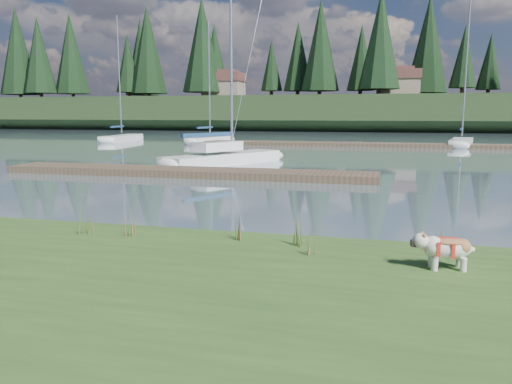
# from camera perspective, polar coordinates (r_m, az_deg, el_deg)

# --- Properties ---
(ground) EXTENTS (200.00, 200.00, 0.00)m
(ground) POSITION_cam_1_polar(r_m,az_deg,el_deg) (40.76, 8.62, 5.22)
(ground) COLOR slate
(ground) RESTS_ON ground
(bank) EXTENTS (60.00, 9.00, 0.35)m
(bank) POSITION_cam_1_polar(r_m,az_deg,el_deg) (6.53, -26.80, -13.76)
(bank) COLOR #355622
(bank) RESTS_ON ground
(ridge) EXTENTS (200.00, 20.00, 5.00)m
(ridge) POSITION_cam_1_polar(r_m,az_deg,el_deg) (83.57, 11.71, 8.72)
(ridge) COLOR black
(ridge) RESTS_ON ground
(bulldog) EXTENTS (0.89, 0.44, 0.52)m
(bulldog) POSITION_cam_1_polar(r_m,az_deg,el_deg) (7.77, 20.90, -5.89)
(bulldog) COLOR silver
(bulldog) RESTS_ON bank
(sailboat_main) EXTENTS (5.11, 8.11, 11.93)m
(sailboat_main) POSITION_cam_1_polar(r_m,az_deg,el_deg) (26.07, -2.85, 4.18)
(sailboat_main) COLOR white
(sailboat_main) RESTS_ON ground
(dock_near) EXTENTS (16.00, 2.00, 0.30)m
(dock_near) POSITION_cam_1_polar(r_m,az_deg,el_deg) (21.23, -8.15, 2.27)
(dock_near) COLOR #4C3D2C
(dock_near) RESTS_ON ground
(dock_far) EXTENTS (26.00, 2.20, 0.30)m
(dock_far) POSITION_cam_1_polar(r_m,az_deg,el_deg) (40.60, 11.45, 5.34)
(dock_far) COLOR #4C3D2C
(dock_far) RESTS_ON ground
(sailboat_bg_0) EXTENTS (2.49, 8.09, 11.54)m
(sailboat_bg_0) POSITION_cam_1_polar(r_m,az_deg,el_deg) (49.70, -14.77, 6.05)
(sailboat_bg_0) COLOR white
(sailboat_bg_0) RESTS_ON ground
(sailboat_bg_1) EXTENTS (2.71, 7.15, 10.57)m
(sailboat_bg_1) POSITION_cam_1_polar(r_m,az_deg,el_deg) (44.86, -4.86, 6.04)
(sailboat_bg_1) COLOR white
(sailboat_bg_1) RESTS_ON ground
(sailboat_bg_3) EXTENTS (2.87, 7.85, 11.35)m
(sailboat_bg_3) POSITION_cam_1_polar(r_m,az_deg,el_deg) (44.03, 22.47, 5.34)
(sailboat_bg_3) COLOR white
(sailboat_bg_3) RESTS_ON ground
(weed_0) EXTENTS (0.17, 0.14, 0.56)m
(weed_0) POSITION_cam_1_polar(r_m,az_deg,el_deg) (9.50, -14.15, -3.50)
(weed_0) COLOR #475B23
(weed_0) RESTS_ON bank
(weed_1) EXTENTS (0.17, 0.14, 0.58)m
(weed_1) POSITION_cam_1_polar(r_m,az_deg,el_deg) (8.97, -2.24, -3.91)
(weed_1) COLOR #475B23
(weed_1) RESTS_ON bank
(weed_2) EXTENTS (0.17, 0.14, 0.56)m
(weed_2) POSITION_cam_1_polar(r_m,az_deg,el_deg) (8.53, 4.94, -4.67)
(weed_2) COLOR #475B23
(weed_2) RESTS_ON bank
(weed_3) EXTENTS (0.17, 0.14, 0.50)m
(weed_3) POSITION_cam_1_polar(r_m,az_deg,el_deg) (9.94, -18.79, -3.31)
(weed_3) COLOR #475B23
(weed_3) RESTS_ON bank
(weed_4) EXTENTS (0.17, 0.14, 0.45)m
(weed_4) POSITION_cam_1_polar(r_m,az_deg,el_deg) (8.08, 6.48, -5.80)
(weed_4) COLOR #475B23
(weed_4) RESTS_ON bank
(weed_5) EXTENTS (0.17, 0.14, 0.54)m
(weed_5) POSITION_cam_1_polar(r_m,az_deg,el_deg) (8.54, 20.68, -5.26)
(weed_5) COLOR #475B23
(weed_5) RESTS_ON bank
(mud_lip) EXTENTS (60.00, 0.50, 0.14)m
(mud_lip) POSITION_cam_1_polar(r_m,az_deg,el_deg) (10.09, -10.13, -5.64)
(mud_lip) COLOR #33281C
(mud_lip) RESTS_ON ground
(conifer_0) EXTENTS (5.72, 5.72, 14.15)m
(conifer_0) POSITION_cam_1_polar(r_m,az_deg,el_deg) (97.96, -23.58, 14.13)
(conifer_0) COLOR #382619
(conifer_0) RESTS_ON ridge
(conifer_1) EXTENTS (4.40, 4.40, 11.30)m
(conifer_1) POSITION_cam_1_polar(r_m,az_deg,el_deg) (93.05, -14.42, 14.05)
(conifer_1) COLOR #382619
(conifer_1) RESTS_ON ridge
(conifer_2) EXTENTS (6.60, 6.60, 16.05)m
(conifer_2) POSITION_cam_1_polar(r_m,az_deg,el_deg) (84.41, -6.16, 16.37)
(conifer_2) COLOR #382619
(conifer_2) RESTS_ON ridge
(conifer_3) EXTENTS (4.84, 4.84, 12.25)m
(conifer_3) POSITION_cam_1_polar(r_m,az_deg,el_deg) (84.17, 4.82, 15.17)
(conifer_3) COLOR #382619
(conifer_3) RESTS_ON ridge
(conifer_4) EXTENTS (6.16, 6.16, 15.10)m
(conifer_4) POSITION_cam_1_polar(r_m,az_deg,el_deg) (77.20, 14.02, 16.52)
(conifer_4) COLOR #382619
(conifer_4) RESTS_ON ridge
(conifer_5) EXTENTS (3.96, 3.96, 10.35)m
(conifer_5) POSITION_cam_1_polar(r_m,az_deg,el_deg) (81.62, 22.70, 14.08)
(conifer_5) COLOR #382619
(conifer_5) RESTS_ON ridge
(house_0) EXTENTS (6.30, 5.30, 4.65)m
(house_0) POSITION_cam_1_polar(r_m,az_deg,el_deg) (84.73, -3.66, 12.14)
(house_0) COLOR gray
(house_0) RESTS_ON ridge
(house_1) EXTENTS (6.30, 5.30, 4.65)m
(house_1) POSITION_cam_1_polar(r_m,az_deg,el_deg) (81.63, 16.05, 11.94)
(house_1) COLOR gray
(house_1) RESTS_ON ridge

